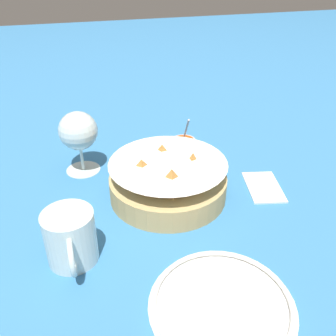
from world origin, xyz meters
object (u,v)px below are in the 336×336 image
object	(u,v)px
sauce_cup	(184,144)
side_plate	(222,304)
food_basket	(168,181)
wine_glass	(78,133)
beer_mug	(71,239)

from	to	relation	value
sauce_cup	side_plate	distance (m)	0.49
sauce_cup	side_plate	world-z (taller)	sauce_cup
food_basket	wine_glass	distance (m)	0.23
sauce_cup	wine_glass	xyz separation A→B (m)	(0.03, -0.26, 0.08)
food_basket	side_plate	distance (m)	0.30
sauce_cup	wine_glass	size ratio (longest dim) A/B	0.69
food_basket	wine_glass	xyz separation A→B (m)	(-0.15, -0.17, 0.06)
wine_glass	beer_mug	xyz separation A→B (m)	(0.29, -0.04, -0.05)
food_basket	sauce_cup	distance (m)	0.21
food_basket	sauce_cup	xyz separation A→B (m)	(-0.18, 0.09, -0.02)
side_plate	food_basket	bearing A→B (deg)	-179.54
food_basket	beer_mug	xyz separation A→B (m)	(0.14, -0.20, 0.01)
sauce_cup	side_plate	xyz separation A→B (m)	(0.48, -0.09, -0.01)
sauce_cup	beer_mug	xyz separation A→B (m)	(0.32, -0.30, 0.03)
food_basket	side_plate	size ratio (longest dim) A/B	1.11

